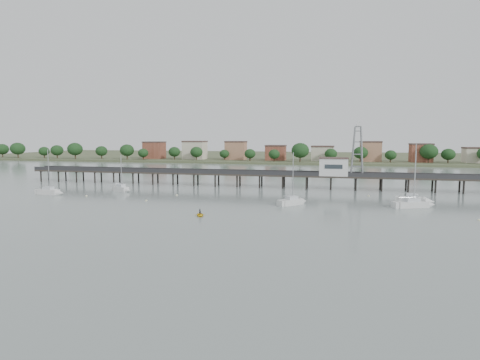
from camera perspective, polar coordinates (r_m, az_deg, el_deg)
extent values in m
plane|color=slate|center=(66.31, -9.63, -7.19)|extent=(500.00, 500.00, 0.00)
cube|color=#2D2823|center=(122.54, 1.37, 0.77)|extent=(150.00, 5.00, 0.50)
cube|color=#333335|center=(120.13, 1.13, 1.05)|extent=(150.00, 0.12, 1.10)
cube|color=#333335|center=(124.81, 1.60, 1.24)|extent=(150.00, 0.12, 1.10)
cylinder|color=black|center=(153.82, -26.45, 0.49)|extent=(0.50, 0.50, 4.40)
cylinder|color=black|center=(156.74, -25.57, 0.63)|extent=(0.50, 0.50, 4.40)
cylinder|color=black|center=(120.89, 1.18, -0.23)|extent=(0.50, 0.50, 4.40)
cylinder|color=black|center=(124.58, 1.55, -0.04)|extent=(0.50, 0.50, 4.40)
cube|color=silver|center=(119.63, 13.17, 1.80)|extent=(8.00, 5.00, 5.00)
cube|color=#4C3833|center=(119.47, 13.20, 3.07)|extent=(8.40, 5.40, 0.30)
cube|color=slate|center=(119.51, 16.45, 7.30)|extent=(1.80, 1.80, 0.30)
cube|color=silver|center=(119.53, 16.46, 7.66)|extent=(0.90, 0.90, 1.20)
cube|color=silver|center=(90.93, 7.32, -3.23)|extent=(5.35, 5.62, 1.65)
cone|color=silver|center=(93.28, 8.91, -3.02)|extent=(3.18, 3.19, 2.18)
cube|color=silver|center=(90.74, 7.33, -2.50)|extent=(2.95, 3.01, 0.75)
cylinder|color=#A5A8AA|center=(90.41, 7.55, 0.59)|extent=(0.18, 0.18, 10.49)
cylinder|color=#A5A8AA|center=(90.05, 6.89, -2.20)|extent=(2.26, 2.51, 0.12)
cube|color=silver|center=(94.67, 23.21, -3.31)|extent=(7.13, 4.84, 1.65)
cone|color=silver|center=(96.88, 25.31, -3.19)|extent=(3.52, 3.42, 2.58)
cube|color=silver|center=(94.50, 23.24, -2.60)|extent=(3.50, 3.00, 0.75)
cylinder|color=#A5A8AA|center=(94.08, 23.63, 0.95)|extent=(0.18, 0.18, 12.46)
cylinder|color=#A5A8AA|center=(93.85, 22.67, -2.30)|extent=(3.65, 1.53, 0.12)
cube|color=silver|center=(118.33, -25.57, -1.62)|extent=(5.77, 2.46, 1.65)
cone|color=silver|center=(116.02, -24.26, -1.70)|extent=(2.46, 2.31, 2.21)
cube|color=silver|center=(118.19, -25.60, -1.05)|extent=(2.60, 1.88, 0.75)
cylinder|color=#A5A8AA|center=(117.47, -25.57, 1.35)|extent=(0.18, 0.18, 10.65)
cylinder|color=#A5A8AA|center=(118.76, -25.95, -0.77)|extent=(3.32, 0.27, 0.12)
cube|color=silver|center=(101.56, 23.28, -2.70)|extent=(6.04, 3.25, 1.65)
cone|color=silver|center=(101.59, 25.30, -2.79)|extent=(2.76, 2.63, 2.23)
cube|color=silver|center=(101.40, 23.31, -2.04)|extent=(2.83, 2.22, 0.75)
cylinder|color=#A5A8AA|center=(100.85, 23.66, 0.77)|extent=(0.18, 0.18, 10.74)
cylinder|color=#A5A8AA|center=(101.34, 22.79, -1.71)|extent=(3.30, 0.74, 0.12)
cube|color=silver|center=(117.70, -16.55, -1.31)|extent=(5.08, 3.52, 1.65)
cone|color=silver|center=(115.38, -15.65, -1.42)|extent=(2.53, 2.46, 1.84)
cube|color=silver|center=(117.56, -16.57, -0.74)|extent=(2.51, 2.17, 0.75)
cylinder|color=#A5A8AA|center=(116.90, -16.53, 1.24)|extent=(0.18, 0.18, 8.88)
cylinder|color=#A5A8AA|center=(118.13, -16.81, -0.45)|extent=(2.60, 1.17, 0.12)
cube|color=silver|center=(126.61, -16.95, -0.85)|extent=(4.32, 3.18, 1.11)
cube|color=silver|center=(127.26, -17.18, -0.52)|extent=(1.77, 1.77, 0.67)
imported|color=yellow|center=(78.15, -5.72, -5.10)|extent=(2.10, 1.34, 2.84)
imported|color=black|center=(78.15, -5.72, -5.10)|extent=(0.62, 1.23, 0.28)
ellipsoid|color=#EEEDB9|center=(110.70, -21.00, -2.12)|extent=(0.56, 0.56, 0.39)
ellipsoid|color=#EEEDB9|center=(108.65, 17.81, -2.16)|extent=(0.56, 0.56, 0.39)
ellipsoid|color=#EEEDB9|center=(85.68, 30.87, -4.90)|extent=(0.56, 0.56, 0.39)
ellipsoid|color=#EEEDB9|center=(98.40, -13.19, -2.86)|extent=(0.56, 0.56, 0.39)
ellipsoid|color=#EEEDB9|center=(106.09, -8.99, -2.13)|extent=(0.56, 0.56, 0.39)
cube|color=#475133|center=(305.73, 8.64, 3.30)|extent=(500.00, 170.00, 1.40)
cube|color=brown|center=(268.59, -12.08, 3.96)|extent=(13.00, 10.50, 9.00)
cube|color=brown|center=(257.79, -6.44, 3.97)|extent=(13.00, 10.50, 9.00)
cube|color=brown|center=(249.93, -0.59, 3.94)|extent=(13.00, 10.50, 9.00)
cube|color=brown|center=(245.08, 5.10, 3.88)|extent=(13.00, 10.50, 9.00)
cube|color=brown|center=(242.62, 11.67, 3.75)|extent=(13.00, 10.50, 9.00)
cube|color=brown|center=(243.29, 18.05, 3.59)|extent=(13.00, 10.50, 9.00)
cube|color=brown|center=(246.93, 24.32, 3.38)|extent=(13.00, 10.50, 9.00)
cube|color=brown|center=(253.70, 30.55, 3.13)|extent=(13.00, 10.50, 9.00)
ellipsoid|color=#153517|center=(272.56, -18.89, 3.86)|extent=(8.00, 8.00, 6.80)
ellipsoid|color=#153517|center=(231.90, 7.12, 3.80)|extent=(8.00, 8.00, 6.80)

